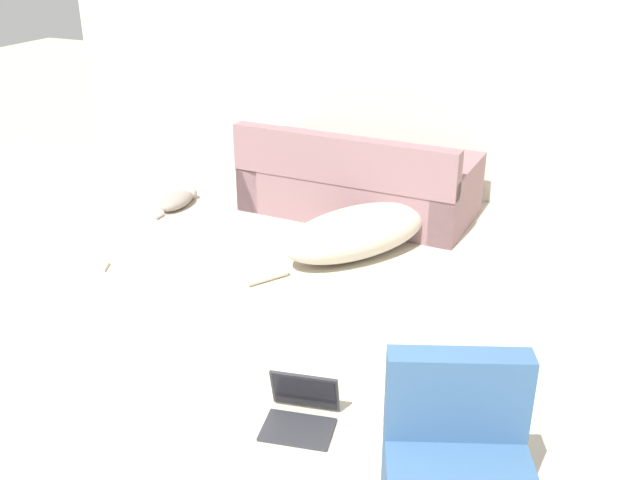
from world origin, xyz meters
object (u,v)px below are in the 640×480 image
at_px(couch, 358,185).
at_px(book_cream, 92,267).
at_px(cat, 178,200).
at_px(laptop_open, 302,407).
at_px(dog, 363,231).

distance_m(couch, book_cream, 2.27).
xyz_separation_m(cat, laptop_open, (2.22, -2.20, 0.02)).
relative_size(laptop_open, book_cream, 1.56).
height_order(couch, laptop_open, couch).
bearing_deg(book_cream, dog, 31.29).
distance_m(dog, book_cream, 2.00).
height_order(couch, book_cream, couch).
relative_size(cat, book_cream, 2.29).
bearing_deg(dog, book_cream, 154.33).
distance_m(cat, book_cream, 1.27).
bearing_deg(couch, dog, 115.52).
xyz_separation_m(couch, dog, (0.33, -0.75, -0.07)).
bearing_deg(cat, dog, -96.80).
xyz_separation_m(dog, cat, (-1.81, 0.23, -0.12)).
height_order(couch, dog, couch).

